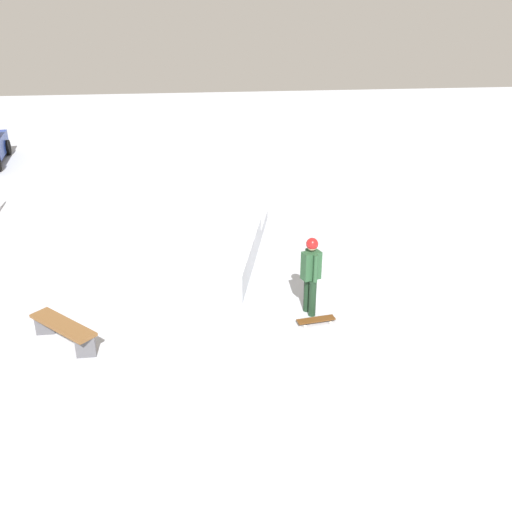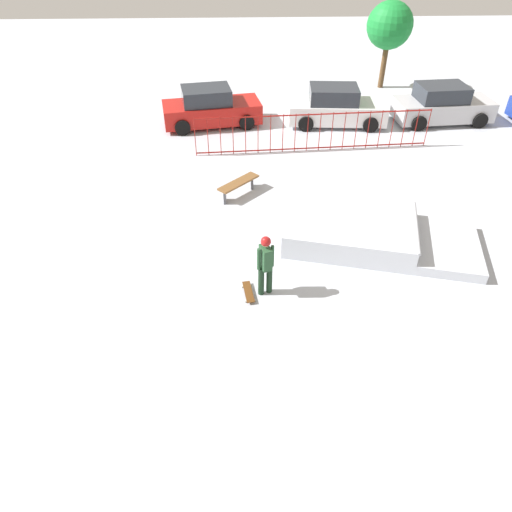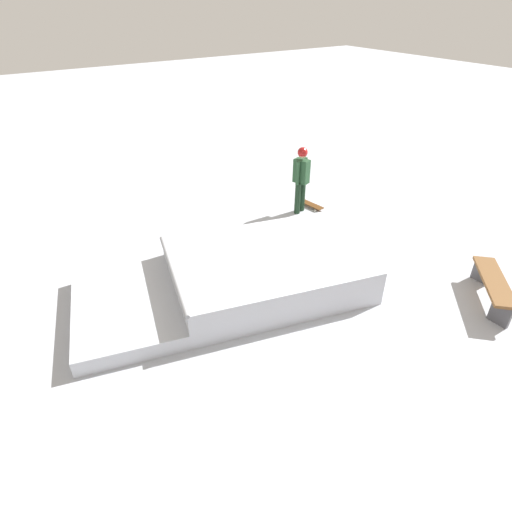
{
  "view_description": "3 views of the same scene",
  "coord_description": "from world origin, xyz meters",
  "px_view_note": "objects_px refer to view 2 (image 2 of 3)",
  "views": [
    {
      "loc": [
        -12.45,
        -0.25,
        6.05
      ],
      "look_at": [
        -1.19,
        -1.64,
        0.9
      ],
      "focal_mm": 39.37,
      "sensor_mm": 36.0,
      "label": 1
    },
    {
      "loc": [
        -2.83,
        -11.65,
        8.14
      ],
      "look_at": [
        -2.5,
        -2.42,
        1.0
      ],
      "focal_mm": 33.4,
      "sensor_mm": 36.0,
      "label": 2
    },
    {
      "loc": [
        4.22,
        5.15,
        5.0
      ],
      "look_at": [
        0.4,
        -0.65,
        0.6
      ],
      "focal_mm": 29.8,
      "sensor_mm": 36.0,
      "label": 3
    }
  ],
  "objects_px": {
    "skater": "(266,261)",
    "parked_car_silver": "(442,105)",
    "skate_ramp": "(367,233)",
    "parked_car_white": "(336,107)",
    "skateboard": "(248,292)",
    "distant_tree": "(390,26)",
    "parked_car_red": "(211,108)",
    "park_bench": "(239,185)"
  },
  "relations": [
    {
      "from": "skater",
      "to": "parked_car_silver",
      "type": "xyz_separation_m",
      "value": [
        8.22,
        10.94,
        -0.28
      ]
    },
    {
      "from": "skate_ramp",
      "to": "parked_car_white",
      "type": "bearing_deg",
      "value": 100.35
    },
    {
      "from": "skateboard",
      "to": "skater",
      "type": "bearing_deg",
      "value": 89.12
    },
    {
      "from": "parked_car_silver",
      "to": "distant_tree",
      "type": "height_order",
      "value": "distant_tree"
    },
    {
      "from": "skate_ramp",
      "to": "distant_tree",
      "type": "height_order",
      "value": "distant_tree"
    },
    {
      "from": "skateboard",
      "to": "parked_car_red",
      "type": "xyz_separation_m",
      "value": [
        -1.35,
        11.01,
        0.65
      ]
    },
    {
      "from": "skate_ramp",
      "to": "distant_tree",
      "type": "xyz_separation_m",
      "value": [
        3.73,
        13.49,
        2.61
      ]
    },
    {
      "from": "skate_ramp",
      "to": "park_bench",
      "type": "bearing_deg",
      "value": 156.24
    },
    {
      "from": "skater",
      "to": "skateboard",
      "type": "xyz_separation_m",
      "value": [
        -0.42,
        -0.05,
        -0.93
      ]
    },
    {
      "from": "park_bench",
      "to": "distant_tree",
      "type": "distance_m",
      "value": 13.22
    },
    {
      "from": "skate_ramp",
      "to": "parked_car_white",
      "type": "relative_size",
      "value": 1.39
    },
    {
      "from": "skate_ramp",
      "to": "parked_car_silver",
      "type": "bearing_deg",
      "value": 73.6
    },
    {
      "from": "park_bench",
      "to": "parked_car_red",
      "type": "xyz_separation_m",
      "value": [
        -1.15,
        6.03,
        0.37
      ]
    },
    {
      "from": "skater",
      "to": "parked_car_silver",
      "type": "relative_size",
      "value": 0.41
    },
    {
      "from": "skate_ramp",
      "to": "parked_car_white",
      "type": "height_order",
      "value": "parked_car_white"
    },
    {
      "from": "skate_ramp",
      "to": "skater",
      "type": "relative_size",
      "value": 3.4
    },
    {
      "from": "skater",
      "to": "parked_car_red",
      "type": "bearing_deg",
      "value": 170.64
    },
    {
      "from": "skater",
      "to": "parked_car_white",
      "type": "relative_size",
      "value": 0.41
    },
    {
      "from": "parked_car_white",
      "to": "skater",
      "type": "bearing_deg",
      "value": -104.16
    },
    {
      "from": "skate_ramp",
      "to": "skater",
      "type": "bearing_deg",
      "value": -131.36
    },
    {
      "from": "skateboard",
      "to": "parked_car_silver",
      "type": "bearing_deg",
      "value": 133.83
    },
    {
      "from": "parked_car_red",
      "to": "park_bench",
      "type": "bearing_deg",
      "value": -89.03
    },
    {
      "from": "skater",
      "to": "skateboard",
      "type": "height_order",
      "value": "skater"
    },
    {
      "from": "skater",
      "to": "distant_tree",
      "type": "height_order",
      "value": "distant_tree"
    },
    {
      "from": "distant_tree",
      "to": "skateboard",
      "type": "bearing_deg",
      "value": -114.68
    },
    {
      "from": "skater",
      "to": "park_bench",
      "type": "distance_m",
      "value": 5.01
    },
    {
      "from": "skate_ramp",
      "to": "parked_car_red",
      "type": "height_order",
      "value": "parked_car_red"
    },
    {
      "from": "skate_ramp",
      "to": "skateboard",
      "type": "distance_m",
      "value": 4.07
    },
    {
      "from": "parked_car_red",
      "to": "distant_tree",
      "type": "xyz_separation_m",
      "value": [
        8.54,
        4.62,
        2.2
      ]
    },
    {
      "from": "parked_car_white",
      "to": "distant_tree",
      "type": "xyz_separation_m",
      "value": [
        3.17,
        4.72,
        2.2
      ]
    },
    {
      "from": "skateboard",
      "to": "park_bench",
      "type": "xyz_separation_m",
      "value": [
        -0.21,
        4.98,
        0.28
      ]
    },
    {
      "from": "park_bench",
      "to": "parked_car_white",
      "type": "distance_m",
      "value": 7.29
    },
    {
      "from": "distant_tree",
      "to": "skate_ramp",
      "type": "bearing_deg",
      "value": -105.46
    },
    {
      "from": "parked_car_silver",
      "to": "park_bench",
      "type": "bearing_deg",
      "value": -150.27
    },
    {
      "from": "parked_car_red",
      "to": "distant_tree",
      "type": "relative_size",
      "value": 1.07
    },
    {
      "from": "skate_ramp",
      "to": "skateboard",
      "type": "relative_size",
      "value": 7.16
    },
    {
      "from": "park_bench",
      "to": "parked_car_silver",
      "type": "distance_m",
      "value": 10.71
    },
    {
      "from": "parked_car_silver",
      "to": "distant_tree",
      "type": "relative_size",
      "value": 1.04
    },
    {
      "from": "skate_ramp",
      "to": "skater",
      "type": "xyz_separation_m",
      "value": [
        -3.03,
        -2.09,
        0.69
      ]
    },
    {
      "from": "skateboard",
      "to": "distant_tree",
      "type": "relative_size",
      "value": 0.2
    },
    {
      "from": "skateboard",
      "to": "distant_tree",
      "type": "xyz_separation_m",
      "value": [
        7.18,
        15.63,
        2.85
      ]
    },
    {
      "from": "parked_car_red",
      "to": "skater",
      "type": "bearing_deg",
      "value": -90.59
    }
  ]
}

